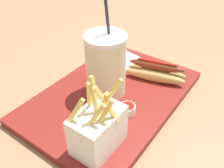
# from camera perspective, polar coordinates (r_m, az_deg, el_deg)

# --- Properties ---
(ground_plane) EXTENTS (2.40, 2.40, 0.02)m
(ground_plane) POSITION_cam_1_polar(r_m,az_deg,el_deg) (0.66, 0.00, -4.19)
(ground_plane) COLOR #8C6B4C
(food_tray) EXTENTS (0.46, 0.31, 0.02)m
(food_tray) POSITION_cam_1_polar(r_m,az_deg,el_deg) (0.65, 0.00, -2.85)
(food_tray) COLOR maroon
(food_tray) RESTS_ON ground_plane
(soda_cup) EXTENTS (0.10, 0.10, 0.24)m
(soda_cup) POSITION_cam_1_polar(r_m,az_deg,el_deg) (0.60, -1.31, 4.54)
(soda_cup) COLOR beige
(soda_cup) RESTS_ON food_tray
(fries_basket) EXTENTS (0.11, 0.08, 0.16)m
(fries_basket) POSITION_cam_1_polar(r_m,az_deg,el_deg) (0.48, -3.27, -10.48)
(fries_basket) COLOR white
(fries_basket) RESTS_ON food_tray
(hot_dog_1) EXTENTS (0.09, 0.17, 0.06)m
(hot_dog_1) POSITION_cam_1_polar(r_m,az_deg,el_deg) (0.69, 10.09, 2.87)
(hot_dog_1) COLOR tan
(hot_dog_1) RESTS_ON food_tray
(ketchup_cup_1) EXTENTS (0.04, 0.04, 0.02)m
(ketchup_cup_1) POSITION_cam_1_polar(r_m,az_deg,el_deg) (0.58, 3.62, -5.76)
(ketchup_cup_1) COLOR white
(ketchup_cup_1) RESTS_ON food_tray
(ketchup_cup_2) EXTENTS (0.03, 0.03, 0.02)m
(ketchup_cup_2) POSITION_cam_1_polar(r_m,az_deg,el_deg) (0.73, -2.13, 4.26)
(ketchup_cup_2) COLOR white
(ketchup_cup_2) RESTS_ON food_tray
(napkin_stack) EXTENTS (0.12, 0.14, 0.01)m
(napkin_stack) POSITION_cam_1_polar(r_m,az_deg,el_deg) (0.78, 1.89, 5.77)
(napkin_stack) COLOR white
(napkin_stack) RESTS_ON food_tray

